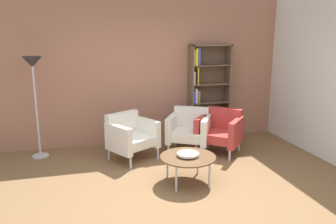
{
  "coord_description": "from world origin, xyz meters",
  "views": [
    {
      "loc": [
        -1.15,
        -3.93,
        2.11
      ],
      "look_at": [
        0.11,
        0.84,
        0.95
      ],
      "focal_mm": 35.95,
      "sensor_mm": 36.0,
      "label": 1
    }
  ],
  "objects": [
    {
      "name": "decorative_bowl",
      "position": [
        0.28,
        0.36,
        0.43
      ],
      "size": [
        0.32,
        0.32,
        0.05
      ],
      "color": "beige",
      "rests_on": "coffee_table_low"
    },
    {
      "name": "coffee_table_low",
      "position": [
        0.28,
        0.36,
        0.37
      ],
      "size": [
        0.8,
        0.8,
        0.4
      ],
      "color": "brown",
      "rests_on": "ground_plane"
    },
    {
      "name": "brick_back_panel",
      "position": [
        0.0,
        2.46,
        1.45
      ],
      "size": [
        6.4,
        0.12,
        2.9
      ],
      "primitive_type": "cube",
      "color": "#A87056",
      "rests_on": "ground_plane"
    },
    {
      "name": "bookshelf_tall",
      "position": [
        1.25,
        2.25,
        0.92
      ],
      "size": [
        0.8,
        0.3,
        1.9
      ],
      "color": "brown",
      "rests_on": "ground_plane"
    },
    {
      "name": "armchair_by_bookshelf",
      "position": [
        1.22,
        1.41,
        0.41
      ],
      "size": [
        0.95,
        0.95,
        0.78
      ],
      "rotation": [
        0.0,
        0.0,
        -0.73
      ],
      "color": "#B73833",
      "rests_on": "ground_plane"
    },
    {
      "name": "ground_plane",
      "position": [
        0.0,
        0.0,
        0.0
      ],
      "size": [
        8.32,
        8.32,
        0.0
      ],
      "primitive_type": "plane",
      "color": "brown"
    },
    {
      "name": "armchair_spare_guest",
      "position": [
        0.72,
        1.64,
        0.41
      ],
      "size": [
        0.93,
        0.91,
        0.78
      ],
      "rotation": [
        0.0,
        0.0,
        -0.5
      ],
      "color": "white",
      "rests_on": "ground_plane"
    },
    {
      "name": "armchair_corner_red",
      "position": [
        -0.37,
        1.52,
        0.41
      ],
      "size": [
        0.94,
        0.91,
        0.78
      ],
      "rotation": [
        0.0,
        0.0,
        0.53
      ],
      "color": "white",
      "rests_on": "ground_plane"
    },
    {
      "name": "floor_lamp_torchiere",
      "position": [
        -1.89,
        2.02,
        1.45
      ],
      "size": [
        0.32,
        0.32,
        1.74
      ],
      "color": "silver",
      "rests_on": "ground_plane"
    }
  ]
}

